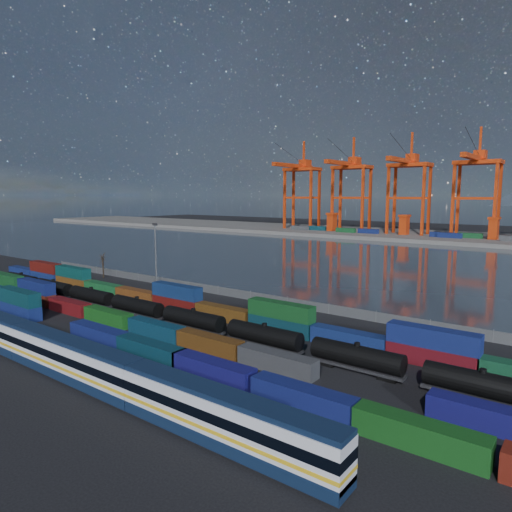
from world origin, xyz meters
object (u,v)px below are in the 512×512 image
Objects in this scene: passenger_train at (71,360)px; tanker_string at (164,313)px; gantry_cranes at (441,172)px; bare_tree at (103,265)px.

passenger_train reaches higher than tanker_string.
gantry_cranes is at bearing 94.31° from passenger_train.
passenger_train is 76.76m from bare_tree.
passenger_train is 228.44m from gantry_cranes.
tanker_string is 16.28× the size of bare_tree.
tanker_string is (-10.66, 24.99, -0.70)m from passenger_train.
passenger_train is 27.17m from tanker_string.
gantry_cranes is (-16.99, 225.40, 33.08)m from passenger_train.
bare_tree is 0.04× the size of gantry_cranes.
gantry_cranes is (44.03, 178.84, 32.15)m from bare_tree.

